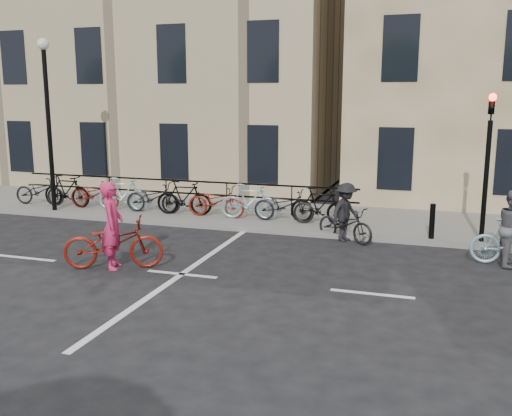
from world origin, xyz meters
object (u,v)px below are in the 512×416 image
(traffic_light, at_px, (488,149))
(lamp_post, at_px, (47,104))
(cyclist_pink, at_px, (113,239))
(cyclist_dark, at_px, (345,218))

(traffic_light, bearing_deg, lamp_post, 179.73)
(cyclist_pink, bearing_deg, lamp_post, 25.58)
(traffic_light, xyz_separation_m, lamp_post, (-12.70, 0.06, 1.04))
(lamp_post, bearing_deg, traffic_light, -0.27)
(traffic_light, xyz_separation_m, cyclist_pink, (-7.82, -4.38, -1.79))
(cyclist_dark, bearing_deg, traffic_light, -53.48)
(lamp_post, bearing_deg, cyclist_dark, -3.06)
(cyclist_pink, bearing_deg, cyclist_dark, -70.78)
(traffic_light, relative_size, cyclist_pink, 1.70)
(lamp_post, distance_m, cyclist_pink, 7.17)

